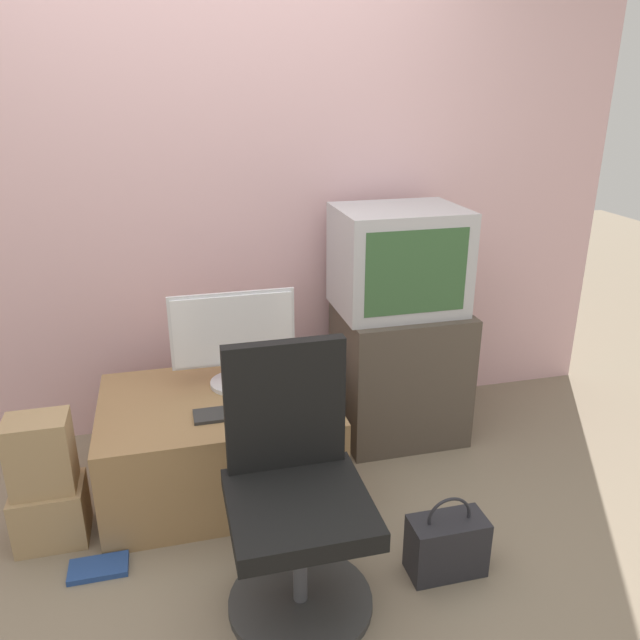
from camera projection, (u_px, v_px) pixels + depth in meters
name	position (u px, v px, depth m)	size (l,w,h in m)	color
ground_plane	(258.00, 590.00, 2.29)	(12.00, 12.00, 0.00)	#7F705B
wall_back	(206.00, 180.00, 3.02)	(4.40, 0.05, 2.60)	beige
desk	(219.00, 442.00, 2.82)	(1.01, 0.74, 0.45)	#937047
side_stand	(399.00, 371.00, 3.23)	(0.61, 0.53, 0.69)	#4C4238
main_monitor	(234.00, 339.00, 2.78)	(0.55, 0.23, 0.44)	silver
keyboard	(237.00, 412.00, 2.60)	(0.36, 0.12, 0.01)	#2D2D2D
mouse	(296.00, 404.00, 2.66)	(0.06, 0.04, 0.03)	black
crt_tv	(398.00, 260.00, 3.03)	(0.60, 0.47, 0.50)	#B7B7BC
office_chair	(295.00, 501.00, 2.14)	(0.51, 0.51, 0.93)	#333333
cardboard_box_lower	(51.00, 513.00, 2.51)	(0.27, 0.22, 0.24)	#A3845B
cardboard_box_upper	(40.00, 454.00, 2.41)	(0.24, 0.17, 0.31)	#A3845B
handbag	(447.00, 545.00, 2.34)	(0.29, 0.15, 0.33)	#232328
book	(99.00, 568.00, 2.38)	(0.22, 0.12, 0.02)	navy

